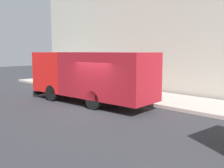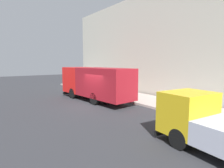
{
  "view_description": "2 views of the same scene",
  "coord_description": "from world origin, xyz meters",
  "px_view_note": "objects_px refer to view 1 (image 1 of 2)",
  "views": [
    {
      "loc": [
        -8.41,
        -9.92,
        3.09
      ],
      "look_at": [
        1.01,
        -0.46,
        1.34
      ],
      "focal_mm": 40.89,
      "sensor_mm": 36.0,
      "label": 1
    },
    {
      "loc": [
        -7.47,
        -12.78,
        3.46
      ],
      "look_at": [
        1.22,
        -0.96,
        1.76
      ],
      "focal_mm": 29.61,
      "sensor_mm": 36.0,
      "label": 2
    }
  ],
  "objects_px": {
    "traffic_cone_orange": "(84,86)",
    "pedestrian_walking": "(107,79)",
    "large_utility_truck": "(89,74)",
    "pedestrian_standing": "(86,78)"
  },
  "relations": [
    {
      "from": "traffic_cone_orange",
      "to": "pedestrian_walking",
      "type": "bearing_deg",
      "value": -42.81
    },
    {
      "from": "large_utility_truck",
      "to": "pedestrian_standing",
      "type": "xyz_separation_m",
      "value": [
        2.54,
        3.47,
        -0.67
      ]
    },
    {
      "from": "large_utility_truck",
      "to": "traffic_cone_orange",
      "type": "height_order",
      "value": "large_utility_truck"
    },
    {
      "from": "large_utility_truck",
      "to": "pedestrian_walking",
      "type": "xyz_separation_m",
      "value": [
        3.36,
        1.97,
        -0.67
      ]
    },
    {
      "from": "large_utility_truck",
      "to": "traffic_cone_orange",
      "type": "xyz_separation_m",
      "value": [
        2.1,
        3.13,
        -1.19
      ]
    },
    {
      "from": "pedestrian_walking",
      "to": "traffic_cone_orange",
      "type": "xyz_separation_m",
      "value": [
        -1.26,
        1.16,
        -0.52
      ]
    },
    {
      "from": "pedestrian_standing",
      "to": "traffic_cone_orange",
      "type": "distance_m",
      "value": 0.75
    },
    {
      "from": "pedestrian_walking",
      "to": "large_utility_truck",
      "type": "bearing_deg",
      "value": 26.52
    },
    {
      "from": "large_utility_truck",
      "to": "traffic_cone_orange",
      "type": "distance_m",
      "value": 3.96
    },
    {
      "from": "large_utility_truck",
      "to": "pedestrian_walking",
      "type": "relative_size",
      "value": 5.16
    }
  ]
}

